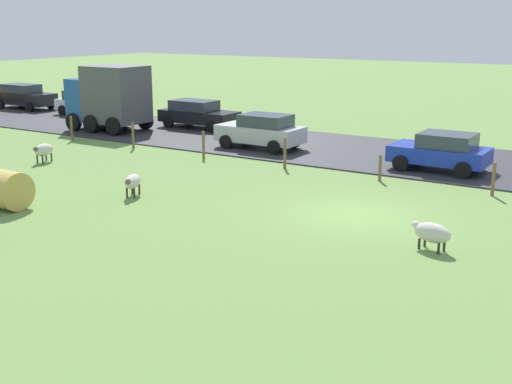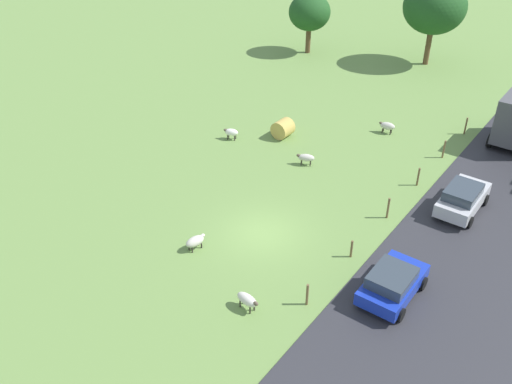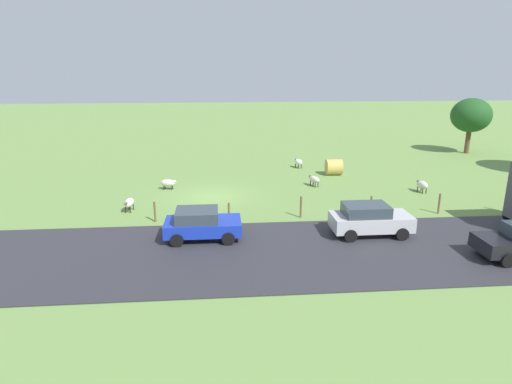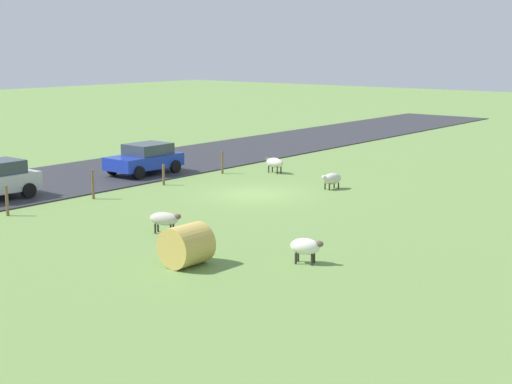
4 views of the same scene
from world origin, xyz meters
The scene contains 17 objects.
ground_plane centered at (0.00, 0.00, 0.00)m, with size 160.00×160.00×0.00m, color #6B8E47.
road_strip centered at (9.54, 0.00, 0.03)m, with size 8.00×80.00×0.06m, color #2D2D33.
sheep_0 centered at (2.72, -4.93, 0.55)m, with size 1.26×0.63×0.80m.
sheep_1 centered at (-7.99, 7.38, 0.53)m, with size 1.07×0.80×0.79m.
sheep_2 centered at (0.24, 14.61, 0.54)m, with size 1.18×0.69×0.81m.
sheep_3 centered at (-1.99, 7.46, 0.52)m, with size 1.19×0.87×0.76m.
sheep_4 centered at (-2.00, -3.10, 0.48)m, with size 0.74×1.20×0.75m.
hay_bale_0 centered at (-5.35, 9.80, 0.63)m, with size 1.26×1.26×1.25m, color tan.
tree_0 centered at (-13.15, 25.57, 3.78)m, with size 3.85×3.85×5.49m.
fence_post_0 centered at (4.71, -3.11, 0.59)m, with size 0.12×0.12×1.18m, color brown.
fence_post_1 centered at (4.71, 1.05, 0.50)m, with size 0.12×0.12×1.00m, color brown.
fence_post_2 centered at (4.71, 5.22, 0.64)m, with size 0.12×0.12×1.28m, color brown.
fence_post_3 centered at (4.71, 9.39, 0.60)m, with size 0.12×0.12×1.19m, color brown.
fence_post_4 centered at (4.71, 13.56, 0.62)m, with size 0.12×0.12×1.24m, color brown.
fence_post_5 centered at (4.71, 17.73, 0.62)m, with size 0.12×0.12×1.25m, color brown.
car_0 centered at (7.75, 8.24, 0.90)m, with size 2.07×4.08×1.63m.
car_4 centered at (7.55, -0.40, 0.85)m, with size 2.19×3.82×1.52m.
Camera 3 is at (28.30, 0.58, 8.48)m, focal length 30.49 mm.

